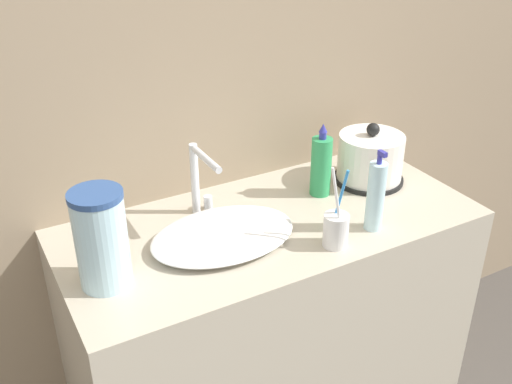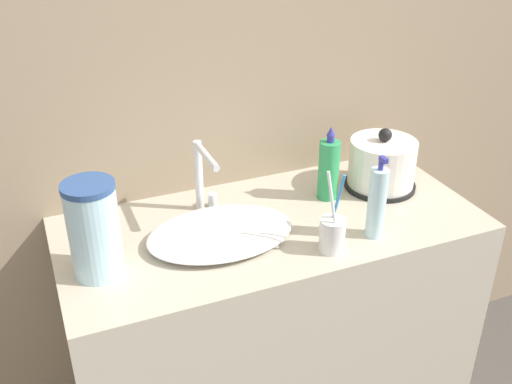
# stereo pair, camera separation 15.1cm
# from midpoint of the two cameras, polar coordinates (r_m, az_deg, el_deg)

# --- Properties ---
(wall_back) EXTENTS (6.00, 0.04, 2.60)m
(wall_back) POSITION_cam_midpoint_polar(r_m,az_deg,el_deg) (1.62, 0.46, 17.03)
(wall_back) COLOR gray
(wall_back) RESTS_ON ground_plane
(vanity_counter) EXTENTS (1.11, 0.51, 0.80)m
(vanity_counter) POSITION_cam_midpoint_polar(r_m,az_deg,el_deg) (1.82, 3.81, -13.85)
(vanity_counter) COLOR #B7AD99
(vanity_counter) RESTS_ON ground_plane
(sink_basin) EXTENTS (0.37, 0.26, 0.04)m
(sink_basin) POSITION_cam_midpoint_polar(r_m,az_deg,el_deg) (1.49, -0.53, -3.97)
(sink_basin) COLOR white
(sink_basin) RESTS_ON vanity_counter
(faucet) EXTENTS (0.06, 0.16, 0.20)m
(faucet) POSITION_cam_midpoint_polar(r_m,az_deg,el_deg) (1.56, -2.34, 1.66)
(faucet) COLOR silver
(faucet) RESTS_ON vanity_counter
(electric_kettle) EXTENTS (0.21, 0.21, 0.18)m
(electric_kettle) POSITION_cam_midpoint_polar(r_m,az_deg,el_deg) (1.77, 14.30, 2.36)
(electric_kettle) COLOR black
(electric_kettle) RESTS_ON vanity_counter
(toothbrush_cup) EXTENTS (0.06, 0.06, 0.22)m
(toothbrush_cup) POSITION_cam_midpoint_polar(r_m,az_deg,el_deg) (1.46, 10.23, -4.02)
(toothbrush_cup) COLOR silver
(toothbrush_cup) RESTS_ON vanity_counter
(lotion_bottle) EXTENTS (0.05, 0.05, 0.22)m
(lotion_bottle) POSITION_cam_midpoint_polar(r_m,az_deg,el_deg) (1.51, 14.25, -1.07)
(lotion_bottle) COLOR silver
(lotion_bottle) RESTS_ON vanity_counter
(shampoo_bottle) EXTENTS (0.06, 0.06, 0.21)m
(shampoo_bottle) POSITION_cam_midpoint_polar(r_m,az_deg,el_deg) (1.67, 9.52, 2.12)
(shampoo_bottle) COLOR #2D9956
(shampoo_bottle) RESTS_ON vanity_counter
(water_pitcher) EXTENTS (0.12, 0.12, 0.23)m
(water_pitcher) POSITION_cam_midpoint_polar(r_m,az_deg,el_deg) (1.35, -12.14, -3.60)
(water_pitcher) COLOR #B2DBEA
(water_pitcher) RESTS_ON vanity_counter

